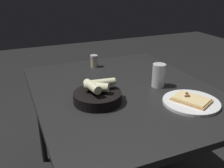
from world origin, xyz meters
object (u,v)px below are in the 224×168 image
(dining_table, at_px, (124,99))
(bread_basket, at_px, (97,95))
(beer_glass, at_px, (159,77))
(pizza_plate, at_px, (191,102))
(pepper_shaker, at_px, (94,62))

(dining_table, relative_size, bread_basket, 4.87)
(beer_glass, bearing_deg, pizza_plate, 97.60)
(pepper_shaker, bearing_deg, bread_basket, 72.29)
(pizza_plate, distance_m, pepper_shaker, 0.73)
(beer_glass, xyz_separation_m, pepper_shaker, (0.21, -0.45, -0.02))
(pizza_plate, xyz_separation_m, pepper_shaker, (0.25, -0.69, 0.03))
(dining_table, xyz_separation_m, pepper_shaker, (0.02, -0.41, 0.10))
(bread_basket, xyz_separation_m, beer_glass, (-0.37, -0.05, 0.02))
(beer_glass, bearing_deg, pepper_shaker, -64.49)
(pizza_plate, distance_m, beer_glass, 0.25)
(beer_glass, distance_m, pepper_shaker, 0.50)
(bread_basket, bearing_deg, dining_table, -155.23)
(pizza_plate, xyz_separation_m, bread_basket, (0.40, -0.19, 0.02))
(bread_basket, bearing_deg, pepper_shaker, -107.71)
(dining_table, bearing_deg, pizza_plate, 129.07)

